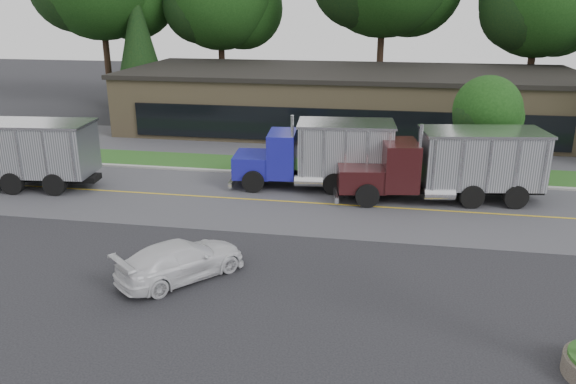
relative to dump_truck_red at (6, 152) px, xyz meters
name	(u,v)px	position (x,y,z in m)	size (l,w,h in m)	color
ground	(226,293)	(13.88, -8.81, -1.81)	(140.00, 140.00, 0.00)	#2F2F34
road	(279,201)	(13.88, 0.19, -1.81)	(60.00, 8.00, 0.02)	#55555A
center_line	(279,201)	(13.88, 0.19, -1.81)	(60.00, 0.12, 0.01)	gold
curb	(293,176)	(13.88, 4.39, -1.81)	(60.00, 0.30, 0.12)	#9E9E99
grass_verge	(299,167)	(13.88, 6.19, -1.81)	(60.00, 3.40, 0.03)	#25531C
far_parking	(310,146)	(13.88, 11.19, -1.81)	(60.00, 7.00, 0.02)	#55555A
strip_mall	(349,101)	(15.88, 17.19, 0.19)	(32.00, 12.00, 4.00)	#877553
tree_far_b	(222,0)	(4.03, 25.31, 7.30)	(10.01, 9.42, 14.28)	#382619
tree_far_d	(541,4)	(30.03, 24.31, 7.02)	(9.70, 9.13, 13.84)	#382619
evergreen_left	(138,43)	(-2.12, 21.19, 3.89)	(4.57, 4.57, 10.38)	#382619
tree_verge	(488,113)	(23.94, 6.24, 1.61)	(3.78, 3.56, 5.40)	#382619
dump_truck_red	(6,152)	(0.00, 0.00, 0.00)	(10.46, 3.54, 3.36)	black
dump_truck_blue	(323,153)	(15.66, 2.71, -0.01)	(8.17, 3.27, 3.36)	black
dump_truck_maroon	(452,163)	(21.84, 1.85, 0.00)	(9.74, 3.92, 3.36)	black
rally_car	(181,260)	(12.09, -7.98, -1.16)	(1.83, 4.50, 1.31)	silver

